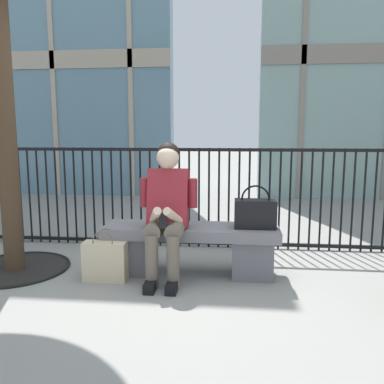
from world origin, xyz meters
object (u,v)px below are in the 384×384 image
Objects in this scene: handbag_on_bench at (255,213)px; shopping_bag at (105,261)px; stone_bench at (191,245)px; seated_person_with_phone at (167,207)px.

handbag_on_bench reaches higher than shopping_bag.
stone_bench is at bearing 19.95° from shopping_bag.
seated_person_with_phone is at bearing -171.33° from handbag_on_bench.
seated_person_with_phone is 0.79m from handbag_on_bench.
stone_bench is at bearing 32.96° from seated_person_with_phone.
seated_person_with_phone reaches higher than stone_bench.
seated_person_with_phone reaches higher than shopping_bag.
seated_person_with_phone is at bearing -147.04° from stone_bench.
handbag_on_bench is at bearing -0.99° from stone_bench.
stone_bench is 4.13× the size of handbag_on_bench.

